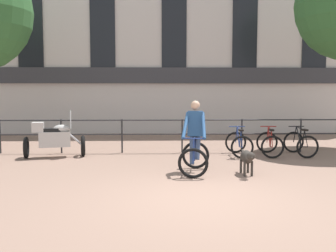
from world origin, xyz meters
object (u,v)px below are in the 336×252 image
Objects in this scene: dog at (247,158)px; parked_bicycle_mid_left at (270,144)px; parked_bicycle_near_lamp at (239,144)px; cyclist_with_bike at (195,140)px; parked_motorcycle at (54,138)px; parked_bicycle_mid_right at (300,143)px.

dog is 0.83× the size of parked_bicycle_mid_left.
dog is 0.88× the size of parked_bicycle_near_lamp.
cyclist_with_bike is at bearing 162.35° from dog.
parked_bicycle_mid_left reaches higher than dog.
cyclist_with_bike reaches higher than parked_motorcycle.
parked_bicycle_mid_right is at bearing -172.43° from parked_bicycle_mid_left.
parked_bicycle_mid_right is (2.23, 2.67, -0.05)m from dog.
cyclist_with_bike is 1.51× the size of parked_bicycle_near_lamp.
cyclist_with_bike is 4.46m from parked_motorcycle.
dog is (1.17, -0.37, -0.36)m from cyclist_with_bike.
parked_bicycle_mid_left is (6.35, 0.10, -0.20)m from parked_motorcycle.
parked_bicycle_near_lamp is (1.55, 2.29, -0.41)m from cyclist_with_bike.
parked_bicycle_mid_right is at bearing 42.77° from cyclist_with_bike.
cyclist_with_bike is 2.80m from parked_bicycle_near_lamp.
parked_motorcycle reaches higher than parked_bicycle_mid_right.
parked_bicycle_near_lamp is at bearing 7.58° from parked_bicycle_mid_left.
parked_bicycle_mid_left is at bearing -178.52° from parked_bicycle_near_lamp.
cyclist_with_bike is 1.28m from dog.
parked_motorcycle is (-5.04, 2.57, 0.15)m from dog.
cyclist_with_bike is 1.72× the size of dog.
parked_bicycle_mid_left is (2.47, 2.29, -0.41)m from cyclist_with_bike.
parked_bicycle_near_lamp and parked_bicycle_mid_left have the same top height.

